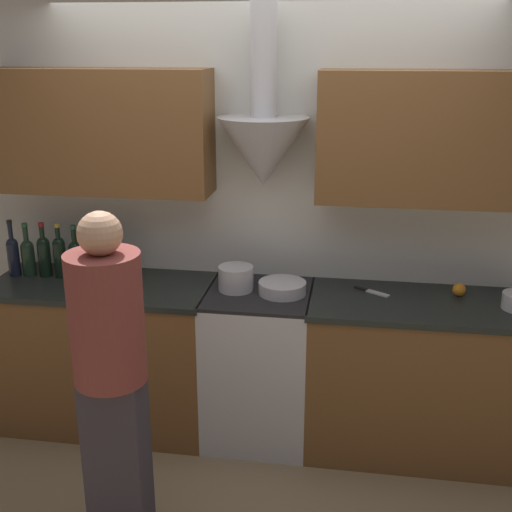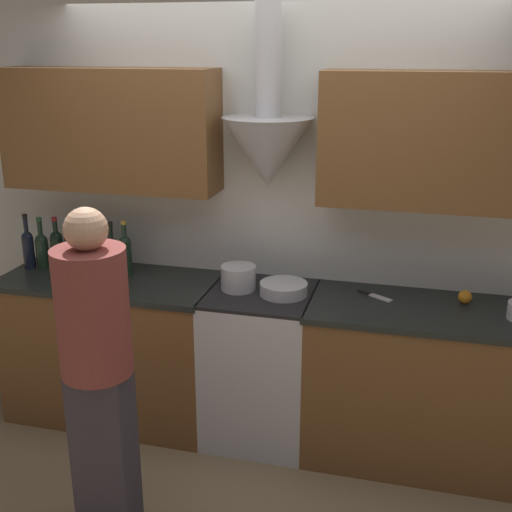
# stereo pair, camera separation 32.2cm
# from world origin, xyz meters

# --- Properties ---
(ground_plane) EXTENTS (12.00, 12.00, 0.00)m
(ground_plane) POSITION_xyz_m (0.00, 0.00, 0.00)
(ground_plane) COLOR #847051
(wall_back) EXTENTS (8.40, 0.51, 2.60)m
(wall_back) POSITION_xyz_m (-0.01, 0.61, 1.47)
(wall_back) COLOR silver
(wall_back) RESTS_ON ground_plane
(counter_left) EXTENTS (1.32, 0.62, 0.93)m
(counter_left) POSITION_xyz_m (-0.95, 0.34, 0.46)
(counter_left) COLOR brown
(counter_left) RESTS_ON ground_plane
(counter_right) EXTENTS (1.25, 0.62, 0.93)m
(counter_right) POSITION_xyz_m (0.92, 0.34, 0.46)
(counter_right) COLOR brown
(counter_right) RESTS_ON ground_plane
(stove_range) EXTENTS (0.60, 0.60, 0.93)m
(stove_range) POSITION_xyz_m (0.00, 0.35, 0.47)
(stove_range) COLOR silver
(stove_range) RESTS_ON ground_plane
(wine_bottle_0) EXTENTS (0.07, 0.07, 0.35)m
(wine_bottle_0) POSITION_xyz_m (-1.52, 0.39, 1.06)
(wine_bottle_0) COLOR black
(wine_bottle_0) RESTS_ON counter_left
(wine_bottle_1) EXTENTS (0.08, 0.08, 0.33)m
(wine_bottle_1) POSITION_xyz_m (-1.43, 0.41, 1.05)
(wine_bottle_1) COLOR black
(wine_bottle_1) RESTS_ON counter_left
(wine_bottle_2) EXTENTS (0.08, 0.08, 0.34)m
(wine_bottle_2) POSITION_xyz_m (-1.33, 0.42, 1.07)
(wine_bottle_2) COLOR black
(wine_bottle_2) RESTS_ON counter_left
(wine_bottle_3) EXTENTS (0.07, 0.07, 0.34)m
(wine_bottle_3) POSITION_xyz_m (-1.23, 0.41, 1.07)
(wine_bottle_3) COLOR black
(wine_bottle_3) RESTS_ON counter_left
(wine_bottle_4) EXTENTS (0.07, 0.07, 0.33)m
(wine_bottle_4) POSITION_xyz_m (-1.13, 0.41, 1.06)
(wine_bottle_4) COLOR black
(wine_bottle_4) RESTS_ON counter_left
(wine_bottle_5) EXTENTS (0.07, 0.07, 0.32)m
(wine_bottle_5) POSITION_xyz_m (-1.04, 0.42, 1.06)
(wine_bottle_5) COLOR black
(wine_bottle_5) RESTS_ON counter_left
(wine_bottle_6) EXTENTS (0.08, 0.08, 0.33)m
(wine_bottle_6) POSITION_xyz_m (-0.96, 0.42, 1.06)
(wine_bottle_6) COLOR black
(wine_bottle_6) RESTS_ON counter_left
(wine_bottle_7) EXTENTS (0.07, 0.07, 0.34)m
(wine_bottle_7) POSITION_xyz_m (-0.87, 0.42, 1.07)
(wine_bottle_7) COLOR black
(wine_bottle_7) RESTS_ON counter_left
(stock_pot) EXTENTS (0.20, 0.20, 0.14)m
(stock_pot) POSITION_xyz_m (-0.14, 0.36, 1.00)
(stock_pot) COLOR silver
(stock_pot) RESTS_ON stove_range
(mixing_bowl) EXTENTS (0.27, 0.27, 0.07)m
(mixing_bowl) POSITION_xyz_m (0.14, 0.34, 0.96)
(mixing_bowl) COLOR silver
(mixing_bowl) RESTS_ON stove_range
(orange_fruit) EXTENTS (0.07, 0.07, 0.07)m
(orange_fruit) POSITION_xyz_m (1.12, 0.46, 0.96)
(orange_fruit) COLOR orange
(orange_fruit) RESTS_ON counter_right
(chefs_knife) EXTENTS (0.20, 0.15, 0.01)m
(chefs_knife) POSITION_xyz_m (0.64, 0.44, 0.93)
(chefs_knife) COLOR silver
(chefs_knife) RESTS_ON counter_right
(person_foreground_left) EXTENTS (0.32, 0.32, 1.63)m
(person_foreground_left) POSITION_xyz_m (-0.51, -0.64, 0.90)
(person_foreground_left) COLOR #38333D
(person_foreground_left) RESTS_ON ground_plane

